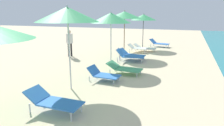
# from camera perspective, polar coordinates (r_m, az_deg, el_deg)

# --- Properties ---
(lounger_third_shoreside) EXTENTS (1.55, 0.66, 0.60)m
(lounger_third_shoreside) POSITION_cam_1_polar(r_m,az_deg,el_deg) (5.57, -16.61, -10.48)
(lounger_third_shoreside) COLOR blue
(lounger_third_shoreside) RESTS_ON ground
(umbrella_fourth) EXTENTS (2.10, 2.10, 2.87)m
(umbrella_fourth) POSITION_cam_1_polar(r_m,az_deg,el_deg) (6.74, -12.81, 13.53)
(umbrella_fourth) COLOR silver
(umbrella_fourth) RESTS_ON ground
(lounger_fourth_shoreside) EXTENTS (1.26, 0.65, 0.56)m
(lounger_fourth_shoreside) POSITION_cam_1_polar(r_m,az_deg,el_deg) (7.82, -2.56, -3.28)
(lounger_fourth_shoreside) COLOR blue
(lounger_fourth_shoreside) RESTS_ON ground
(umbrella_fifth) EXTENTS (1.99, 1.99, 2.72)m
(umbrella_fifth) POSITION_cam_1_polar(r_m,az_deg,el_deg) (9.73, -0.31, 12.94)
(umbrella_fifth) COLOR silver
(umbrella_fifth) RESTS_ON ground
(lounger_fifth_shoreside) EXTENTS (1.61, 0.87, 0.71)m
(lounger_fifth_shoreside) POSITION_cam_1_polar(r_m,az_deg,el_deg) (10.99, 5.06, 2.18)
(lounger_fifth_shoreside) COLOR blue
(lounger_fifth_shoreside) RESTS_ON ground
(lounger_fifth_inland) EXTENTS (1.54, 0.73, 0.50)m
(lounger_fifth_inland) POSITION_cam_1_polar(r_m,az_deg,el_deg) (8.71, 3.54, -1.48)
(lounger_fifth_inland) COLOR #4CA572
(lounger_fifth_inland) RESTS_ON ground
(umbrella_sixth) EXTENTS (2.19, 2.19, 2.83)m
(umbrella_sixth) POSITION_cam_1_polar(r_m,az_deg,el_deg) (12.67, 3.67, 13.73)
(umbrella_sixth) COLOR olive
(umbrella_sixth) RESTS_ON ground
(lounger_sixth_shoreside) EXTENTS (1.31, 0.60, 0.57)m
(lounger_sixth_shoreside) POSITION_cam_1_polar(r_m,az_deg,el_deg) (13.83, 7.33, 4.39)
(lounger_sixth_shoreside) COLOR white
(lounger_sixth_shoreside) RESTS_ON ground
(lounger_sixth_inland) EXTENTS (1.62, 0.81, 0.61)m
(lounger_sixth_inland) POSITION_cam_1_polar(r_m,az_deg,el_deg) (11.55, 5.58, 2.55)
(lounger_sixth_inland) COLOR blue
(lounger_sixth_inland) RESTS_ON ground
(umbrella_farthest) EXTENTS (1.97, 1.97, 2.66)m
(umbrella_farthest) POSITION_cam_1_polar(r_m,az_deg,el_deg) (15.59, 9.14, 12.94)
(umbrella_farthest) COLOR #4C4C51
(umbrella_farthest) RESTS_ON ground
(lounger_farthest_shoreside) EXTENTS (1.63, 0.96, 0.62)m
(lounger_farthest_shoreside) POSITION_cam_1_polar(r_m,az_deg,el_deg) (16.63, 13.47, 5.65)
(lounger_farthest_shoreside) COLOR blue
(lounger_farthest_shoreside) RESTS_ON ground
(lounger_farthest_inland) EXTENTS (1.58, 0.73, 0.52)m
(lounger_farthest_inland) POSITION_cam_1_polar(r_m,az_deg,el_deg) (14.42, 9.44, 4.40)
(lounger_farthest_inland) COLOR white
(lounger_farthest_inland) RESTS_ON ground
(person_walking_near) EXTENTS (0.39, 0.42, 1.65)m
(person_walking_near) POSITION_cam_1_polar(r_m,az_deg,el_deg) (12.60, -12.21, 6.40)
(person_walking_near) COLOR #262628
(person_walking_near) RESTS_ON ground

